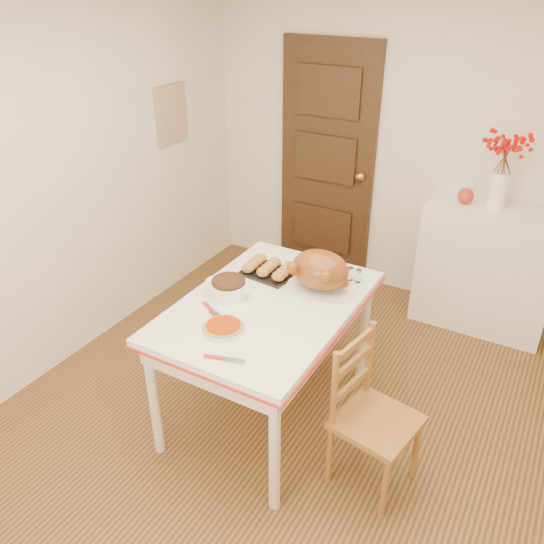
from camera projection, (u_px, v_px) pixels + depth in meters
The scene contains 18 objects.
floor at pixel (289, 427), 3.45m from camera, with size 3.50×4.00×0.00m, color #422A16.
wall_back at pixel (410, 151), 4.36m from camera, with size 3.50×0.00×2.50m, color #ECE4C6.
wall_left at pixel (56, 189), 3.60m from camera, with size 0.00×4.00×2.50m, color #ECE4C6.
door_back at pixel (327, 165), 4.75m from camera, with size 0.85×0.06×2.06m, color #392312.
photo_board at pixel (171, 114), 4.38m from camera, with size 0.03×0.35×0.45m, color tan.
sideboard at pixel (485, 269), 4.23m from camera, with size 0.98×0.44×0.98m, color white.
kitchen_table at pixel (268, 360), 3.38m from camera, with size 0.94×1.38×0.82m, color white, non-canonical shape.
chair_oak at pixel (377, 419), 2.88m from camera, with size 0.40×0.40×0.90m, color #945B2C, non-canonical shape.
berry_vase at pixel (502, 172), 3.87m from camera, with size 0.29×0.29×0.56m, color white, non-canonical shape.
apple at pixel (466, 196), 4.07m from camera, with size 0.12×0.12×0.12m, color #B42917.
turkey_platter at pixel (320, 272), 3.24m from camera, with size 0.41×0.33×0.26m, color brown, non-canonical shape.
pumpkin_pie at pixel (223, 327), 2.93m from camera, with size 0.22×0.22×0.05m, color #9B3102.
stuffing_dish at pixel (229, 286), 3.24m from camera, with size 0.30×0.24×0.12m, color #4E2F19, non-canonical shape.
rolls_tray at pixel (269, 268), 3.46m from camera, with size 0.31×0.24×0.08m, color olive, non-canonical shape.
pie_server at pixel (224, 359), 2.71m from camera, with size 0.21×0.06×0.01m, color silver, non-canonical shape.
carving_knife at pixel (215, 314), 3.07m from camera, with size 0.28×0.07×0.01m, color silver, non-canonical shape.
drinking_glass at pixel (320, 264), 3.49m from camera, with size 0.06×0.06×0.10m, color white.
shaker_pair at pixel (354, 275), 3.38m from camera, with size 0.09×0.03×0.08m, color white, non-canonical shape.
Camera 1 is at (1.17, -2.26, 2.52)m, focal length 36.34 mm.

